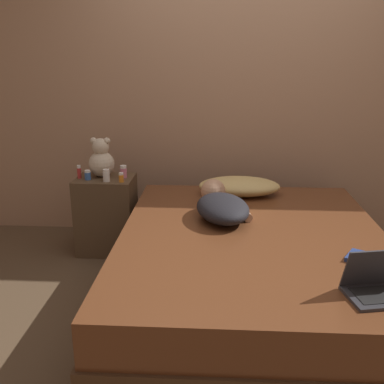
# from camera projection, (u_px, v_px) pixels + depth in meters

# --- Properties ---
(ground_plane) EXTENTS (12.00, 12.00, 0.00)m
(ground_plane) POSITION_uv_depth(u_px,v_px,m) (250.00, 306.00, 2.92)
(ground_plane) COLOR brown
(wall_back) EXTENTS (8.00, 0.06, 2.60)m
(wall_back) POSITION_uv_depth(u_px,v_px,m) (246.00, 86.00, 3.78)
(wall_back) COLOR tan
(wall_back) RESTS_ON ground_plane
(bed) EXTENTS (1.67, 2.07, 0.51)m
(bed) POSITION_uv_depth(u_px,v_px,m) (251.00, 271.00, 2.84)
(bed) COLOR #4C331E
(bed) RESTS_ON ground_plane
(nightstand) EXTENTS (0.45, 0.37, 0.62)m
(nightstand) POSITION_uv_depth(u_px,v_px,m) (107.00, 214.00, 3.66)
(nightstand) COLOR brown
(nightstand) RESTS_ON ground_plane
(pillow) EXTENTS (0.63, 0.35, 0.14)m
(pillow) POSITION_uv_depth(u_px,v_px,m) (239.00, 186.00, 3.49)
(pillow) COLOR tan
(pillow) RESTS_ON bed
(person_lying) EXTENTS (0.44, 0.71, 0.18)m
(person_lying) POSITION_uv_depth(u_px,v_px,m) (221.00, 205.00, 3.04)
(person_lying) COLOR black
(person_lying) RESTS_ON bed
(laptop) EXTENTS (0.39, 0.28, 0.22)m
(laptop) POSITION_uv_depth(u_px,v_px,m) (384.00, 285.00, 2.06)
(laptop) COLOR #333338
(laptop) RESTS_ON bed
(teddy_bear) EXTENTS (0.21, 0.21, 0.32)m
(teddy_bear) POSITION_uv_depth(u_px,v_px,m) (101.00, 160.00, 3.57)
(teddy_bear) COLOR beige
(teddy_bear) RESTS_ON nightstand
(bottle_red) EXTENTS (0.03, 0.03, 0.11)m
(bottle_red) POSITION_uv_depth(u_px,v_px,m) (79.00, 172.00, 3.53)
(bottle_red) COLOR #B72D2D
(bottle_red) RESTS_ON nightstand
(bottle_pink) EXTENTS (0.05, 0.05, 0.10)m
(bottle_pink) POSITION_uv_depth(u_px,v_px,m) (123.00, 172.00, 3.55)
(bottle_pink) COLOR pink
(bottle_pink) RESTS_ON nightstand
(bottle_orange) EXTENTS (0.04, 0.04, 0.07)m
(bottle_orange) POSITION_uv_depth(u_px,v_px,m) (121.00, 178.00, 3.44)
(bottle_orange) COLOR orange
(bottle_orange) RESTS_ON nightstand
(bottle_blue) EXTENTS (0.05, 0.05, 0.08)m
(bottle_blue) POSITION_uv_depth(u_px,v_px,m) (88.00, 175.00, 3.50)
(bottle_blue) COLOR #3866B2
(bottle_blue) RESTS_ON nightstand
(bottle_white) EXTENTS (0.05, 0.05, 0.10)m
(bottle_white) POSITION_uv_depth(u_px,v_px,m) (106.00, 176.00, 3.45)
(bottle_white) COLOR white
(bottle_white) RESTS_ON nightstand
(book) EXTENTS (0.23, 0.22, 0.02)m
(book) POSITION_uv_depth(u_px,v_px,m) (365.00, 259.00, 2.40)
(book) COLOR navy
(book) RESTS_ON bed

